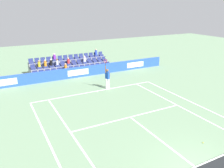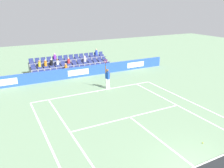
% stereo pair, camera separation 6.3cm
% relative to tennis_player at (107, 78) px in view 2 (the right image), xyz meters
% --- Properties ---
extents(line_baseline, '(10.97, 0.10, 0.01)m').
position_rel_tennis_player_xyz_m(line_baseline, '(1.18, 0.22, -0.99)').
color(line_baseline, white).
rests_on(line_baseline, ground).
extents(line_service, '(8.23, 0.10, 0.01)m').
position_rel_tennis_player_xyz_m(line_service, '(1.18, 5.71, -0.99)').
color(line_service, white).
rests_on(line_service, ground).
extents(line_centre_service, '(0.10, 6.40, 0.01)m').
position_rel_tennis_player_xyz_m(line_centre_service, '(1.18, 8.91, -0.99)').
color(line_centre_service, white).
rests_on(line_centre_service, ground).
extents(line_singles_sideline_left, '(0.10, 11.89, 0.01)m').
position_rel_tennis_player_xyz_m(line_singles_sideline_left, '(5.29, 6.16, -0.99)').
color(line_singles_sideline_left, white).
rests_on(line_singles_sideline_left, ground).
extents(line_singles_sideline_right, '(0.10, 11.89, 0.01)m').
position_rel_tennis_player_xyz_m(line_singles_sideline_right, '(-2.94, 6.16, -0.99)').
color(line_singles_sideline_right, white).
rests_on(line_singles_sideline_right, ground).
extents(line_doubles_sideline_left, '(0.10, 11.89, 0.01)m').
position_rel_tennis_player_xyz_m(line_doubles_sideline_left, '(6.66, 6.16, -0.99)').
color(line_doubles_sideline_left, white).
rests_on(line_doubles_sideline_left, ground).
extents(line_doubles_sideline_right, '(0.10, 11.89, 0.01)m').
position_rel_tennis_player_xyz_m(line_doubles_sideline_right, '(-4.31, 6.16, -0.99)').
color(line_doubles_sideline_right, white).
rests_on(line_doubles_sideline_right, ground).
extents(line_centre_mark, '(0.10, 0.20, 0.01)m').
position_rel_tennis_player_xyz_m(line_centre_mark, '(1.18, 0.32, -0.99)').
color(line_centre_mark, white).
rests_on(line_centre_mark, ground).
extents(sponsor_barrier, '(20.89, 0.22, 1.07)m').
position_rel_tennis_player_xyz_m(sponsor_barrier, '(1.18, -4.39, -0.46)').
color(sponsor_barrier, blue).
rests_on(sponsor_barrier, ground).
extents(tennis_player, '(0.54, 0.42, 2.85)m').
position_rel_tennis_player_xyz_m(tennis_player, '(0.00, 0.00, 0.00)').
color(tennis_player, white).
rests_on(tennis_player, ground).
extents(stadium_stand, '(8.68, 2.85, 2.18)m').
position_rel_tennis_player_xyz_m(stadium_stand, '(1.19, -6.71, -0.44)').
color(stadium_stand, gray).
rests_on(stadium_stand, ground).
extents(loose_tennis_ball, '(0.07, 0.07, 0.07)m').
position_rel_tennis_player_xyz_m(loose_tennis_ball, '(-0.67, 10.12, -0.96)').
color(loose_tennis_ball, '#D1E533').
rests_on(loose_tennis_ball, ground).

